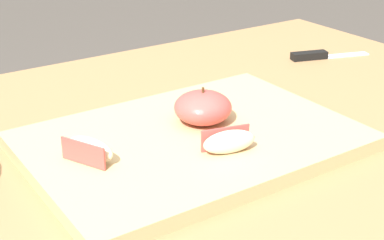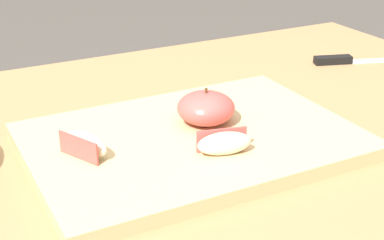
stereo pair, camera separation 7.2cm
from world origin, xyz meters
TOP-DOWN VIEW (x-y plane):
  - dining_table at (0.00, 0.00)m, footprint 1.35×0.79m
  - cutting_board at (0.08, -0.03)m, footprint 0.42×0.29m
  - apple_half_skin_up at (0.11, -0.01)m, footprint 0.08×0.08m
  - apple_wedge_front at (-0.06, -0.02)m, footprint 0.05×0.07m
  - apple_wedge_left at (0.09, -0.10)m, footprint 0.07×0.04m
  - paring_knife at (0.48, 0.15)m, footprint 0.16×0.07m

SIDE VIEW (x-z plane):
  - dining_table at x=0.00m, z-range 0.27..1.01m
  - paring_knife at x=0.48m, z-range 0.74..0.76m
  - cutting_board at x=0.08m, z-range 0.74..0.76m
  - apple_wedge_front at x=-0.06m, z-range 0.76..0.79m
  - apple_wedge_left at x=0.09m, z-range 0.76..0.79m
  - apple_half_skin_up at x=0.11m, z-range 0.76..0.81m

